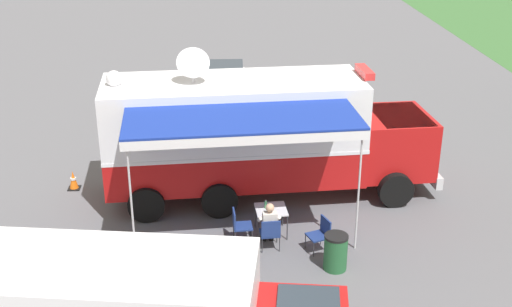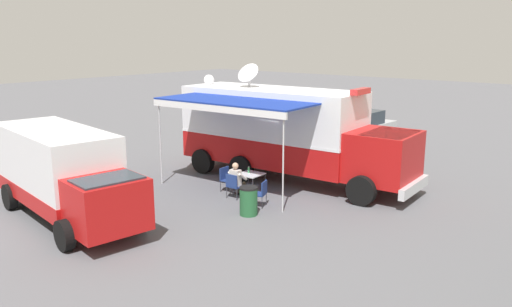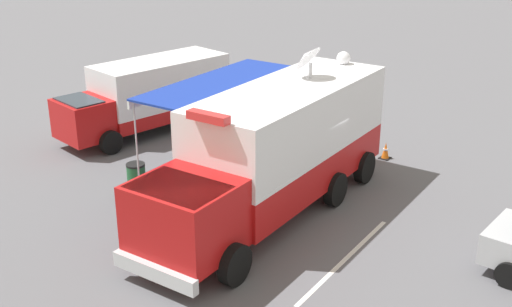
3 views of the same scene
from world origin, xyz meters
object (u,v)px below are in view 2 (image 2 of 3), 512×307
(folding_chair_at_table, at_px, (234,184))
(folding_table, at_px, (251,175))
(command_truck, at_px, (287,130))
(folding_chair_spare_by_truck, at_px, (261,192))
(car_behind_truck, at_px, (362,128))
(traffic_cone, at_px, (200,150))
(folding_chair_beside_table, at_px, (227,177))
(trash_bin, at_px, (249,201))
(water_bottle, at_px, (249,170))
(seated_responder, at_px, (237,179))
(support_truck, at_px, (63,174))

(folding_chair_at_table, bearing_deg, folding_table, 173.82)
(command_truck, bearing_deg, folding_chair_spare_by_truck, 22.07)
(folding_chair_at_table, xyz_separation_m, car_behind_truck, (-10.99, -0.97, 0.37))
(traffic_cone, height_order, car_behind_truck, car_behind_truck)
(folding_chair_beside_table, xyz_separation_m, trash_bin, (1.43, 2.24, -0.06))
(folding_chair_at_table, bearing_deg, traffic_cone, -124.44)
(traffic_cone, bearing_deg, folding_chair_spare_by_truck, 60.23)
(folding_chair_spare_by_truck, height_order, traffic_cone, folding_chair_spare_by_truck)
(water_bottle, bearing_deg, seated_responder, 3.15)
(water_bottle, height_order, traffic_cone, water_bottle)
(water_bottle, relative_size, folding_chair_at_table, 0.26)
(folding_chair_at_table, relative_size, support_truck, 0.12)
(folding_table, height_order, trash_bin, trash_bin)
(folding_chair_beside_table, distance_m, traffic_cone, 5.88)
(water_bottle, bearing_deg, command_truck, 179.66)
(car_behind_truck, bearing_deg, seated_responder, 5.07)
(folding_table, bearing_deg, folding_chair_beside_table, -69.52)
(command_truck, height_order, folding_chair_beside_table, command_truck)
(folding_chair_at_table, bearing_deg, folding_chair_beside_table, -122.29)
(folding_chair_at_table, distance_m, traffic_cone, 6.78)
(seated_responder, bearing_deg, water_bottle, -176.85)
(command_truck, relative_size, folding_chair_spare_by_truck, 11.06)
(folding_chair_beside_table, distance_m, support_truck, 5.60)
(command_truck, bearing_deg, folding_chair_at_table, 0.64)
(trash_bin, bearing_deg, folding_table, -141.55)
(folding_chair_at_table, bearing_deg, command_truck, -179.36)
(traffic_cone, bearing_deg, command_truck, 82.70)
(support_truck, bearing_deg, folding_table, 152.74)
(folding_chair_spare_by_truck, bearing_deg, command_truck, -157.93)
(support_truck, bearing_deg, folding_chair_beside_table, 159.07)
(folding_chair_beside_table, relative_size, support_truck, 0.12)
(command_truck, relative_size, car_behind_truck, 2.26)
(traffic_cone, bearing_deg, seated_responder, 56.84)
(folding_table, bearing_deg, car_behind_truck, -174.09)
(support_truck, bearing_deg, command_truck, 160.90)
(command_truck, height_order, water_bottle, command_truck)
(car_behind_truck, bearing_deg, command_truck, 6.77)
(folding_chair_spare_by_truck, xyz_separation_m, traffic_cone, (-3.92, -6.86, -0.23))
(seated_responder, height_order, support_truck, support_truck)
(command_truck, height_order, car_behind_truck, command_truck)
(seated_responder, bearing_deg, command_truck, -179.55)
(water_bottle, xyz_separation_m, car_behind_truck, (-10.13, -0.92, 0.05))
(folding_table, bearing_deg, trash_bin, 38.45)
(folding_chair_at_table, distance_m, seated_responder, 0.23)
(command_truck, xyz_separation_m, traffic_cone, (-0.71, -5.56, -1.66))
(car_behind_truck, bearing_deg, traffic_cone, -32.88)
(command_truck, xyz_separation_m, car_behind_truck, (-7.86, -0.93, -1.06))
(trash_bin, bearing_deg, water_bottle, -139.87)
(folding_table, bearing_deg, seated_responder, -9.11)
(traffic_cone, relative_size, support_truck, 0.08)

